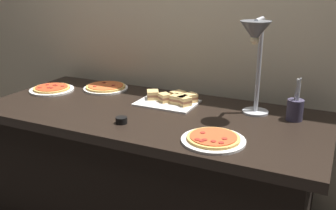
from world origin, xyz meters
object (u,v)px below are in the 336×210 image
(pizza_plate_center, at_px, (52,89))
(sandwich_platter, at_px, (172,100))
(heat_lamp, at_px, (256,42))
(pizza_plate_front, at_px, (106,87))
(utensil_holder, at_px, (295,109))
(pizza_plate_raised_stand, at_px, (213,139))
(sauce_cup_near, at_px, (121,120))

(pizza_plate_center, bearing_deg, sandwich_platter, 6.87)
(heat_lamp, xyz_separation_m, pizza_plate_front, (-1.00, 0.15, -0.39))
(sandwich_platter, height_order, utensil_holder, utensil_holder)
(pizza_plate_center, xyz_separation_m, sandwich_platter, (0.82, 0.10, 0.01))
(pizza_plate_raised_stand, bearing_deg, heat_lamp, 77.24)
(sauce_cup_near, bearing_deg, utensil_holder, 28.62)
(sandwich_platter, xyz_separation_m, utensil_holder, (0.69, 0.02, 0.04))
(pizza_plate_center, distance_m, utensil_holder, 1.51)
(heat_lamp, relative_size, utensil_holder, 2.26)
(sandwich_platter, bearing_deg, sauce_cup_near, -103.18)
(pizza_plate_front, bearing_deg, pizza_plate_center, -148.53)
(pizza_plate_raised_stand, xyz_separation_m, sandwich_platter, (-0.40, 0.42, 0.01))
(pizza_plate_raised_stand, height_order, sauce_cup_near, sauce_cup_near)
(heat_lamp, height_order, pizza_plate_front, heat_lamp)
(pizza_plate_center, distance_m, sandwich_platter, 0.83)
(pizza_plate_front, xyz_separation_m, utensil_holder, (1.21, -0.06, 0.05))
(pizza_plate_raised_stand, height_order, utensil_holder, utensil_holder)
(heat_lamp, distance_m, utensil_holder, 0.41)
(pizza_plate_front, distance_m, pizza_plate_raised_stand, 1.05)
(pizza_plate_center, height_order, sandwich_platter, sandwich_platter)
(heat_lamp, relative_size, sandwich_platter, 1.51)
(pizza_plate_front, bearing_deg, pizza_plate_raised_stand, -28.59)
(sauce_cup_near, bearing_deg, pizza_plate_center, 157.29)
(pizza_plate_front, xyz_separation_m, pizza_plate_center, (-0.30, -0.18, -0.00))
(pizza_plate_center, height_order, pizza_plate_raised_stand, same)
(pizza_plate_front, relative_size, sauce_cup_near, 4.90)
(pizza_plate_raised_stand, bearing_deg, utensil_holder, 57.18)
(pizza_plate_front, xyz_separation_m, sandwich_platter, (0.52, -0.08, 0.01))
(sandwich_platter, distance_m, sauce_cup_near, 0.41)
(pizza_plate_raised_stand, relative_size, utensil_holder, 1.28)
(pizza_plate_center, xyz_separation_m, sauce_cup_near, (0.73, -0.30, 0.01))
(pizza_plate_front, distance_m, sandwich_platter, 0.53)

